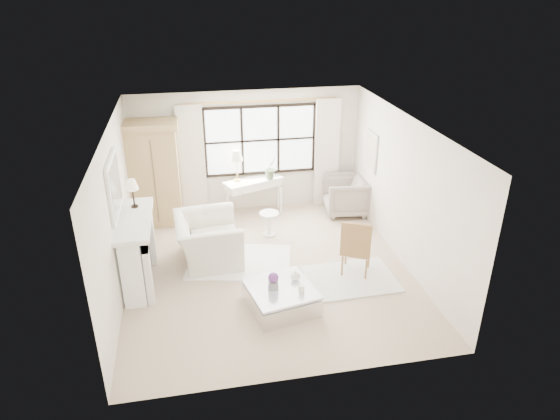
% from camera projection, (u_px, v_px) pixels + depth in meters
% --- Properties ---
extents(floor, '(5.50, 5.50, 0.00)m').
position_uv_depth(floor, '(268.00, 270.00, 9.10)').
color(floor, '#C6AE93').
rests_on(floor, ground).
extents(ceiling, '(5.50, 5.50, 0.00)m').
position_uv_depth(ceiling, '(267.00, 125.00, 7.95)').
color(ceiling, white).
rests_on(ceiling, ground).
extents(wall_back, '(5.00, 0.00, 5.00)m').
position_uv_depth(wall_back, '(247.00, 152.00, 10.97)').
color(wall_back, silver).
rests_on(wall_back, ground).
extents(wall_front, '(5.00, 0.00, 5.00)m').
position_uv_depth(wall_front, '(305.00, 293.00, 6.08)').
color(wall_front, white).
rests_on(wall_front, ground).
extents(wall_left, '(0.00, 5.50, 5.50)m').
position_uv_depth(wall_left, '(116.00, 214.00, 8.10)').
color(wall_left, silver).
rests_on(wall_left, ground).
extents(wall_right, '(0.00, 5.50, 5.50)m').
position_uv_depth(wall_right, '(405.00, 191.00, 8.95)').
color(wall_right, silver).
rests_on(wall_right, ground).
extents(window_pane, '(2.40, 0.02, 1.50)m').
position_uv_depth(window_pane, '(260.00, 140.00, 10.90)').
color(window_pane, silver).
rests_on(window_pane, wall_back).
extents(window_frame, '(2.50, 0.04, 1.50)m').
position_uv_depth(window_frame, '(260.00, 140.00, 10.89)').
color(window_frame, black).
rests_on(window_frame, wall_back).
extents(curtain_rod, '(3.30, 0.04, 0.04)m').
position_uv_depth(curtain_rod, '(260.00, 101.00, 10.47)').
color(curtain_rod, '#B98440').
rests_on(curtain_rod, wall_back).
extents(curtain_left, '(0.55, 0.10, 2.47)m').
position_uv_depth(curtain_left, '(192.00, 162.00, 10.72)').
color(curtain_left, beige).
rests_on(curtain_left, ground).
extents(curtain_right, '(0.55, 0.10, 2.47)m').
position_uv_depth(curtain_right, '(327.00, 153.00, 11.24)').
color(curtain_right, white).
rests_on(curtain_right, ground).
extents(fireplace, '(0.58, 1.66, 1.26)m').
position_uv_depth(fireplace, '(136.00, 250.00, 8.44)').
color(fireplace, white).
rests_on(fireplace, ground).
extents(mirror_frame, '(0.05, 1.15, 0.95)m').
position_uv_depth(mirror_frame, '(114.00, 186.00, 7.89)').
color(mirror_frame, white).
rests_on(mirror_frame, wall_left).
extents(mirror_glass, '(0.02, 1.00, 0.80)m').
position_uv_depth(mirror_glass, '(116.00, 186.00, 7.90)').
color(mirror_glass, silver).
rests_on(mirror_glass, wall_left).
extents(art_frame, '(0.04, 0.62, 0.82)m').
position_uv_depth(art_frame, '(371.00, 151.00, 10.37)').
color(art_frame, silver).
rests_on(art_frame, wall_right).
extents(art_canvas, '(0.01, 0.52, 0.72)m').
position_uv_depth(art_canvas, '(370.00, 151.00, 10.37)').
color(art_canvas, beige).
rests_on(art_canvas, wall_right).
extents(mantel_lamp, '(0.22, 0.22, 0.51)m').
position_uv_depth(mantel_lamp, '(132.00, 186.00, 8.39)').
color(mantel_lamp, black).
rests_on(mantel_lamp, fireplace).
extents(armoire, '(1.14, 0.73, 2.24)m').
position_uv_depth(armoire, '(155.00, 173.00, 10.36)').
color(armoire, tan).
rests_on(armoire, floor).
extents(console_table, '(1.37, 0.89, 0.80)m').
position_uv_depth(console_table, '(254.00, 196.00, 11.12)').
color(console_table, white).
rests_on(console_table, floor).
extents(console_lamp, '(0.28, 0.28, 0.69)m').
position_uv_depth(console_lamp, '(236.00, 156.00, 10.67)').
color(console_lamp, '#A7863A').
rests_on(console_lamp, console_table).
extents(orchid_plant, '(0.35, 0.35, 0.50)m').
position_uv_depth(orchid_plant, '(271.00, 168.00, 10.90)').
color(orchid_plant, '#5A734D').
rests_on(orchid_plant, console_table).
extents(side_table, '(0.40, 0.40, 0.51)m').
position_uv_depth(side_table, '(269.00, 221.00, 10.18)').
color(side_table, silver).
rests_on(side_table, floor).
extents(rug_left, '(2.13, 1.72, 0.03)m').
position_uv_depth(rug_left, '(240.00, 262.00, 9.32)').
color(rug_left, white).
rests_on(rug_left, floor).
extents(rug_right, '(1.58, 1.20, 0.03)m').
position_uv_depth(rug_right, '(350.00, 279.00, 8.80)').
color(rug_right, silver).
rests_on(rug_right, floor).
extents(club_armchair, '(1.23, 1.38, 0.86)m').
position_uv_depth(club_armchair, '(208.00, 240.00, 9.23)').
color(club_armchair, silver).
rests_on(club_armchair, floor).
extents(wingback_chair, '(1.02, 1.00, 0.84)m').
position_uv_depth(wingback_chair, '(345.00, 196.00, 11.11)').
color(wingback_chair, gray).
rests_on(wingback_chair, floor).
extents(french_chair, '(0.65, 0.65, 1.08)m').
position_uv_depth(french_chair, '(356.00, 258.00, 8.86)').
color(french_chair, '#9E7442').
rests_on(french_chair, floor).
extents(coffee_table, '(1.19, 1.19, 0.38)m').
position_uv_depth(coffee_table, '(281.00, 298.00, 7.99)').
color(coffee_table, silver).
rests_on(coffee_table, floor).
extents(planter_box, '(0.18, 0.18, 0.12)m').
position_uv_depth(planter_box, '(273.00, 285.00, 7.86)').
color(planter_box, slate).
rests_on(planter_box, coffee_table).
extents(planter_flowers, '(0.16, 0.16, 0.16)m').
position_uv_depth(planter_flowers, '(273.00, 278.00, 7.80)').
color(planter_flowers, '#623078').
rests_on(planter_flowers, planter_box).
extents(pillar_candle, '(0.09, 0.09, 0.12)m').
position_uv_depth(pillar_candle, '(302.00, 289.00, 7.77)').
color(pillar_candle, white).
rests_on(pillar_candle, coffee_table).
extents(coffee_vase, '(0.17, 0.17, 0.17)m').
position_uv_depth(coffee_vase, '(295.00, 275.00, 8.07)').
color(coffee_vase, silver).
rests_on(coffee_vase, coffee_table).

